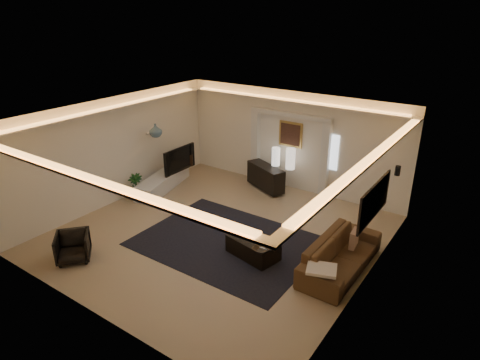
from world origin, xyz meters
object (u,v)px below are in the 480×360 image
Objects in this scene: console at (266,177)px; sofa at (341,255)px; coffee_table at (253,248)px; armchair at (73,247)px.

console reaches higher than sofa.
sofa is 1.87m from coffee_table.
sofa is at bearing -17.51° from armchair.
coffee_table is (-1.76, -0.61, -0.14)m from sofa.
sofa is 2.10× the size of coffee_table.
coffee_table is at bearing 110.02° from sofa.
armchair is at bearing -80.65° from console.
sofa is 5.67m from armchair.
console reaches higher than coffee_table.
sofa is 3.42× the size of armchair.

